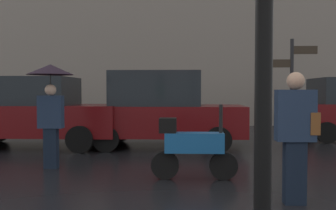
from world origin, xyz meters
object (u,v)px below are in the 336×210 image
pedestrian_with_umbrella (51,90)px  parked_car_distant (161,110)px  pedestrian_with_bag (296,130)px  street_signpost (292,84)px  parked_scooter (191,146)px  parked_car_left (32,111)px

pedestrian_with_umbrella → parked_car_distant: 3.38m
pedestrian_with_bag → street_signpost: 3.86m
street_signpost → parked_car_distant: bearing=160.5°
parked_scooter → parked_car_left: bearing=141.9°
pedestrian_with_umbrella → parked_car_distant: (1.89, 2.75, -0.49)m
parked_scooter → parked_car_distant: parked_car_distant is taller
parked_car_distant → pedestrian_with_bag: bearing=-58.0°
parked_car_left → parked_car_distant: 3.38m
pedestrian_with_umbrella → street_signpost: size_ratio=0.74×
pedestrian_with_bag → parked_car_distant: (-2.03, 4.75, 0.02)m
pedestrian_with_umbrella → parked_scooter: size_ratio=1.38×
parked_scooter → parked_car_distant: bearing=103.0°
parked_car_left → street_signpost: street_signpost is taller
pedestrian_with_umbrella → pedestrian_with_bag: bearing=-32.2°
parked_car_left → parked_car_distant: parked_car_distant is taller
pedestrian_with_umbrella → street_signpost: bearing=13.5°
parked_car_distant → parked_scooter: bearing=-69.5°
pedestrian_with_bag → street_signpost: bearing=28.6°
parked_car_left → parked_car_distant: (3.38, 0.14, 0.05)m
pedestrian_with_umbrella → parked_car_distant: parked_car_distant is taller
parked_car_left → street_signpost: bearing=176.0°
parked_scooter → street_signpost: bearing=47.7°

